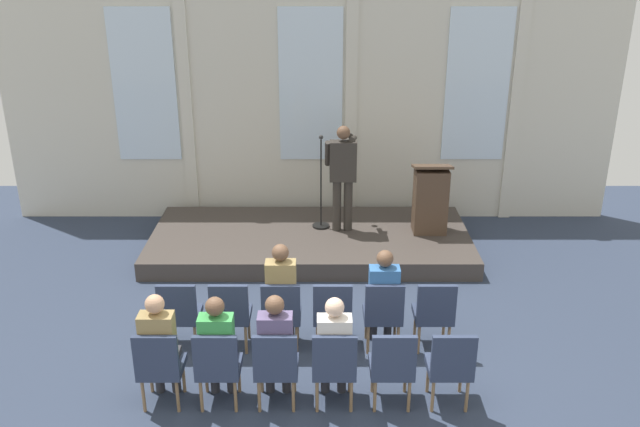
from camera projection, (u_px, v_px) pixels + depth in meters
ground_plane at (306, 401)px, 7.33m from camera, size 13.92×13.92×0.00m
rear_partition at (313, 100)px, 11.50m from camera, size 10.52×0.14×4.22m
stage_platform at (310, 241)px, 10.90m from camera, size 5.10×2.29×0.29m
speaker at (343, 171)px, 10.61m from camera, size 0.51×0.69×1.73m
mic_stand at (321, 208)px, 10.96m from camera, size 0.28×0.28×1.55m
lectern at (430, 199)px, 10.71m from camera, size 0.60×0.48×1.16m
chair_r0_c0 at (180, 311)px, 8.06m from camera, size 0.46×0.44×0.94m
chair_r0_c1 at (231, 311)px, 8.06m from camera, size 0.46×0.44×0.94m
chair_r0_c2 at (282, 311)px, 8.06m from camera, size 0.46×0.44×0.94m
audience_r0_c2 at (282, 291)px, 8.05m from camera, size 0.36×0.39×1.39m
chair_r0_c3 at (332, 311)px, 8.06m from camera, size 0.46×0.44×0.94m
chair_r0_c4 at (383, 311)px, 8.06m from camera, size 0.46×0.44×0.94m
audience_r0_c4 at (383, 294)px, 8.06m from camera, size 0.36×0.39×1.31m
chair_r0_c5 at (434, 311)px, 8.06m from camera, size 0.46×0.44×0.94m
chair_r1_c0 at (160, 364)px, 7.05m from camera, size 0.46×0.44×0.94m
audience_r1_c0 at (160, 343)px, 7.05m from camera, size 0.36×0.39×1.32m
chair_r1_c1 at (218, 364)px, 7.05m from camera, size 0.46×0.44×0.94m
audience_r1_c1 at (218, 344)px, 7.06m from camera, size 0.36×0.39×1.29m
chair_r1_c2 at (276, 364)px, 7.05m from camera, size 0.46×0.44×0.94m
audience_r1_c2 at (276, 344)px, 7.05m from camera, size 0.36×0.39×1.31m
chair_r1_c3 at (334, 364)px, 7.05m from camera, size 0.46×0.44×0.94m
audience_r1_c3 at (334, 345)px, 7.06m from camera, size 0.36×0.39×1.29m
chair_r1_c4 at (392, 364)px, 7.05m from camera, size 0.46×0.44×0.94m
chair_r1_c5 at (451, 364)px, 7.05m from camera, size 0.46×0.44×0.94m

